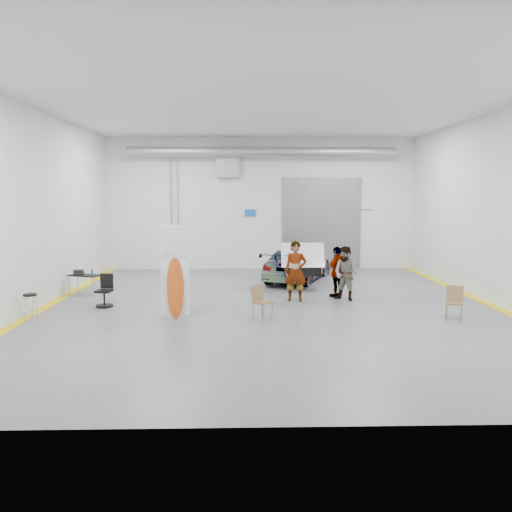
{
  "coord_description": "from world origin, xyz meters",
  "views": [
    {
      "loc": [
        -0.81,
        -14.96,
        3.39
      ],
      "look_at": [
        -0.42,
        0.54,
        1.5
      ],
      "focal_mm": 35.0,
      "sensor_mm": 36.0,
      "label": 1
    }
  ],
  "objects_px": {
    "person_b": "(346,273)",
    "surfboard_display": "(174,279)",
    "folding_chair_near": "(262,309)",
    "work_table": "(83,275)",
    "person_c": "(337,272)",
    "office_chair": "(105,292)",
    "folding_chair_far": "(454,310)",
    "shop_stool": "(31,307)",
    "sedan_car": "(297,264)",
    "person_a": "(296,271)"
  },
  "relations": [
    {
      "from": "person_b",
      "to": "surfboard_display",
      "type": "distance_m",
      "value": 5.71
    },
    {
      "from": "folding_chair_near",
      "to": "work_table",
      "type": "height_order",
      "value": "folding_chair_near"
    },
    {
      "from": "person_c",
      "to": "work_table",
      "type": "xyz_separation_m",
      "value": [
        -8.64,
        0.67,
        -0.17
      ]
    },
    {
      "from": "folding_chair_near",
      "to": "office_chair",
      "type": "xyz_separation_m",
      "value": [
        -4.78,
        1.69,
        0.15
      ]
    },
    {
      "from": "person_b",
      "to": "folding_chair_far",
      "type": "xyz_separation_m",
      "value": [
        2.43,
        -2.63,
        -0.59
      ]
    },
    {
      "from": "person_b",
      "to": "office_chair",
      "type": "relative_size",
      "value": 1.79
    },
    {
      "from": "person_b",
      "to": "folding_chair_near",
      "type": "xyz_separation_m",
      "value": [
        -2.79,
        -2.38,
        -0.6
      ]
    },
    {
      "from": "work_table",
      "to": "folding_chair_far",
      "type": "bearing_deg",
      "value": -18.93
    },
    {
      "from": "folding_chair_near",
      "to": "shop_stool",
      "type": "relative_size",
      "value": 1.25
    },
    {
      "from": "shop_stool",
      "to": "person_b",
      "type": "bearing_deg",
      "value": 14.7
    },
    {
      "from": "sedan_car",
      "to": "person_a",
      "type": "relative_size",
      "value": 2.34
    },
    {
      "from": "person_a",
      "to": "surfboard_display",
      "type": "relative_size",
      "value": 0.71
    },
    {
      "from": "surfboard_display",
      "to": "folding_chair_far",
      "type": "xyz_separation_m",
      "value": [
        7.66,
        -0.37,
        -0.83
      ]
    },
    {
      "from": "person_c",
      "to": "work_table",
      "type": "bearing_deg",
      "value": -43.95
    },
    {
      "from": "person_a",
      "to": "office_chair",
      "type": "distance_m",
      "value": 5.99
    },
    {
      "from": "surfboard_display",
      "to": "work_table",
      "type": "distance_m",
      "value": 5.03
    },
    {
      "from": "surfboard_display",
      "to": "shop_stool",
      "type": "distance_m",
      "value": 3.95
    },
    {
      "from": "person_a",
      "to": "sedan_car",
      "type": "bearing_deg",
      "value": 92.7
    },
    {
      "from": "person_b",
      "to": "folding_chair_near",
      "type": "distance_m",
      "value": 3.72
    },
    {
      "from": "person_a",
      "to": "shop_stool",
      "type": "bearing_deg",
      "value": -153.23
    },
    {
      "from": "folding_chair_far",
      "to": "sedan_car",
      "type": "bearing_deg",
      "value": 143.81
    },
    {
      "from": "sedan_car",
      "to": "shop_stool",
      "type": "relative_size",
      "value": 6.19
    },
    {
      "from": "person_b",
      "to": "office_chair",
      "type": "distance_m",
      "value": 7.62
    },
    {
      "from": "sedan_car",
      "to": "work_table",
      "type": "distance_m",
      "value": 8.11
    },
    {
      "from": "folding_chair_near",
      "to": "surfboard_display",
      "type": "bearing_deg",
      "value": 131.69
    },
    {
      "from": "person_b",
      "to": "shop_stool",
      "type": "xyz_separation_m",
      "value": [
        -9.12,
        -2.39,
        -0.52
      ]
    },
    {
      "from": "surfboard_display",
      "to": "person_c",
      "type": "bearing_deg",
      "value": 19.52
    },
    {
      "from": "folding_chair_near",
      "to": "office_chair",
      "type": "height_order",
      "value": "office_chair"
    },
    {
      "from": "surfboard_display",
      "to": "folding_chair_far",
      "type": "bearing_deg",
      "value": -12.36
    },
    {
      "from": "person_c",
      "to": "folding_chair_near",
      "type": "xyz_separation_m",
      "value": [
        -2.61,
        -2.93,
        -0.57
      ]
    },
    {
      "from": "shop_stool",
      "to": "work_table",
      "type": "relative_size",
      "value": 0.61
    },
    {
      "from": "sedan_car",
      "to": "person_c",
      "type": "height_order",
      "value": "person_c"
    },
    {
      "from": "person_c",
      "to": "folding_chair_near",
      "type": "relative_size",
      "value": 1.86
    },
    {
      "from": "person_b",
      "to": "sedan_car",
      "type": "bearing_deg",
      "value": 145.0
    },
    {
      "from": "folding_chair_near",
      "to": "office_chair",
      "type": "bearing_deg",
      "value": 114.89
    },
    {
      "from": "sedan_car",
      "to": "person_a",
      "type": "xyz_separation_m",
      "value": [
        -0.47,
        -3.98,
        0.31
      ]
    },
    {
      "from": "folding_chair_near",
      "to": "folding_chair_far",
      "type": "distance_m",
      "value": 5.23
    },
    {
      "from": "folding_chair_far",
      "to": "office_chair",
      "type": "distance_m",
      "value": 10.19
    },
    {
      "from": "folding_chair_near",
      "to": "folding_chair_far",
      "type": "bearing_deg",
      "value": -48.44
    },
    {
      "from": "shop_stool",
      "to": "office_chair",
      "type": "bearing_deg",
      "value": 47.83
    },
    {
      "from": "work_table",
      "to": "folding_chair_near",
      "type": "bearing_deg",
      "value": -30.89
    },
    {
      "from": "sedan_car",
      "to": "person_c",
      "type": "bearing_deg",
      "value": 128.79
    },
    {
      "from": "sedan_car",
      "to": "folding_chair_far",
      "type": "bearing_deg",
      "value": 141.14
    },
    {
      "from": "person_a",
      "to": "folding_chair_far",
      "type": "xyz_separation_m",
      "value": [
        4.07,
        -2.58,
        -0.68
      ]
    },
    {
      "from": "person_b",
      "to": "folding_chair_near",
      "type": "bearing_deg",
      "value": -101.25
    },
    {
      "from": "sedan_car",
      "to": "person_b",
      "type": "height_order",
      "value": "person_b"
    },
    {
      "from": "folding_chair_far",
      "to": "work_table",
      "type": "bearing_deg",
      "value": -173.92
    },
    {
      "from": "person_a",
      "to": "shop_stool",
      "type": "xyz_separation_m",
      "value": [
        -7.47,
        -2.34,
        -0.61
      ]
    },
    {
      "from": "person_c",
      "to": "shop_stool",
      "type": "height_order",
      "value": "person_c"
    },
    {
      "from": "shop_stool",
      "to": "folding_chair_far",
      "type": "bearing_deg",
      "value": -1.21
    }
  ]
}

